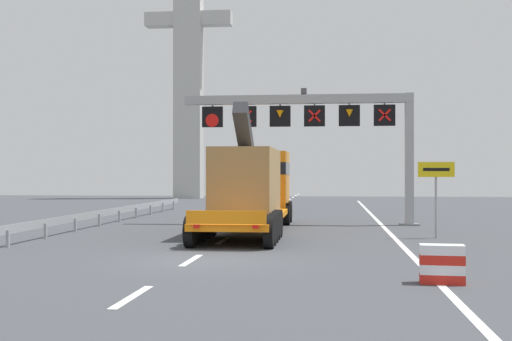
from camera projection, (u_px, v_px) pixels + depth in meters
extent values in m
plane|color=#424449|center=(203.00, 260.00, 19.72)|extent=(112.00, 112.00, 0.00)
cube|color=silver|center=(132.00, 297.00, 13.79)|extent=(0.20, 2.60, 0.01)
cube|color=silver|center=(191.00, 260.00, 19.60)|extent=(0.20, 2.60, 0.01)
cube|color=silver|center=(223.00, 240.00, 25.41)|extent=(0.20, 2.60, 0.01)
cube|color=silver|center=(243.00, 228.00, 31.23)|extent=(0.20, 2.60, 0.01)
cube|color=silver|center=(257.00, 220.00, 37.04)|extent=(0.20, 2.60, 0.01)
cube|color=silver|center=(267.00, 213.00, 42.85)|extent=(0.20, 2.60, 0.01)
cube|color=silver|center=(275.00, 209.00, 48.66)|extent=(0.20, 2.60, 0.01)
cube|color=silver|center=(281.00, 205.00, 54.47)|extent=(0.20, 2.60, 0.01)
cube|color=silver|center=(286.00, 202.00, 60.29)|extent=(0.20, 2.60, 0.01)
cube|color=silver|center=(290.00, 199.00, 66.10)|extent=(0.20, 2.60, 0.01)
cube|color=silver|center=(293.00, 197.00, 71.91)|extent=(0.20, 2.60, 0.01)
cube|color=silver|center=(296.00, 196.00, 77.72)|extent=(0.20, 2.60, 0.01)
cube|color=silver|center=(298.00, 194.00, 83.54)|extent=(0.20, 2.60, 0.01)
cube|color=silver|center=(385.00, 229.00, 30.95)|extent=(0.20, 63.00, 0.01)
cube|color=#9EA0A5|center=(409.00, 159.00, 33.04)|extent=(0.40, 0.40, 6.51)
cube|color=slate|center=(409.00, 224.00, 33.02)|extent=(0.90, 0.90, 0.08)
cube|color=#9EA0A5|center=(297.00, 99.00, 33.66)|extent=(11.41, 0.44, 0.44)
cube|color=#4C4C51|center=(304.00, 91.00, 33.63)|extent=(0.28, 0.40, 0.28)
cube|color=black|center=(384.00, 115.00, 33.18)|extent=(1.04, 0.24, 1.04)
cube|color=#9EA0A5|center=(384.00, 104.00, 33.18)|extent=(0.08, 0.08, 0.16)
cube|color=red|center=(385.00, 115.00, 33.05)|extent=(0.63, 0.02, 0.63)
cube|color=red|center=(385.00, 115.00, 33.05)|extent=(0.63, 0.02, 0.63)
cube|color=black|center=(349.00, 116.00, 33.37)|extent=(1.04, 0.24, 1.04)
cube|color=#9EA0A5|center=(349.00, 104.00, 33.37)|extent=(0.08, 0.08, 0.16)
cone|color=orange|center=(349.00, 113.00, 33.24)|extent=(0.38, 0.38, 0.36)
cube|color=black|center=(315.00, 116.00, 33.56)|extent=(1.04, 0.24, 1.04)
cube|color=#9EA0A5|center=(315.00, 105.00, 33.57)|extent=(0.08, 0.08, 0.16)
cube|color=red|center=(314.00, 116.00, 33.43)|extent=(0.63, 0.02, 0.63)
cube|color=red|center=(314.00, 116.00, 33.43)|extent=(0.63, 0.02, 0.63)
cube|color=black|center=(280.00, 116.00, 33.76)|extent=(1.04, 0.24, 1.04)
cube|color=#9EA0A5|center=(280.00, 105.00, 33.76)|extent=(0.08, 0.08, 0.16)
cone|color=orange|center=(280.00, 114.00, 33.63)|extent=(0.38, 0.38, 0.36)
cube|color=black|center=(246.00, 117.00, 33.95)|extent=(1.04, 0.24, 1.04)
cube|color=#9EA0A5|center=(246.00, 105.00, 33.95)|extent=(0.08, 0.08, 0.16)
cube|color=red|center=(246.00, 116.00, 33.82)|extent=(0.63, 0.02, 0.63)
cube|color=red|center=(246.00, 116.00, 33.82)|extent=(0.63, 0.02, 0.63)
cube|color=black|center=(213.00, 117.00, 34.14)|extent=(1.04, 0.24, 1.04)
cube|color=#9EA0A5|center=(213.00, 106.00, 34.14)|extent=(0.08, 0.08, 0.16)
cone|color=red|center=(212.00, 120.00, 34.01)|extent=(0.67, 0.02, 0.67)
cube|color=orange|center=(246.00, 218.00, 27.31)|extent=(2.85, 10.41, 0.24)
cube|color=orange|center=(226.00, 217.00, 22.06)|extent=(2.66, 0.09, 0.44)
cylinder|color=black|center=(190.00, 232.00, 22.98)|extent=(0.33, 1.10, 1.10)
cylinder|color=black|center=(269.00, 232.00, 22.69)|extent=(0.33, 1.10, 1.10)
cylinder|color=black|center=(196.00, 229.00, 24.02)|extent=(0.33, 1.10, 1.10)
cylinder|color=black|center=(272.00, 230.00, 23.73)|extent=(0.33, 1.10, 1.10)
cylinder|color=black|center=(202.00, 227.00, 25.06)|extent=(0.33, 1.10, 1.10)
cylinder|color=black|center=(274.00, 227.00, 24.78)|extent=(0.33, 1.10, 1.10)
cylinder|color=black|center=(207.00, 225.00, 26.11)|extent=(0.33, 1.10, 1.10)
cylinder|color=black|center=(276.00, 225.00, 25.82)|extent=(0.33, 1.10, 1.10)
cylinder|color=black|center=(211.00, 223.00, 27.15)|extent=(0.33, 1.10, 1.10)
cylinder|color=black|center=(278.00, 223.00, 26.86)|extent=(0.33, 1.10, 1.10)
cube|color=orange|center=(262.00, 182.00, 34.37)|extent=(2.59, 3.21, 3.10)
cube|color=black|center=(262.00, 169.00, 34.38)|extent=(2.62, 3.23, 0.60)
cylinder|color=black|center=(240.00, 211.00, 35.38)|extent=(0.35, 1.10, 1.10)
cylinder|color=black|center=(289.00, 212.00, 35.10)|extent=(0.35, 1.10, 1.10)
cylinder|color=black|center=(234.00, 214.00, 33.39)|extent=(0.35, 1.10, 1.10)
cylinder|color=black|center=(286.00, 214.00, 33.12)|extent=(0.35, 1.10, 1.10)
cube|color=#9E7A47|center=(247.00, 182.00, 27.71)|extent=(2.41, 5.73, 2.70)
cube|color=#2D2D33|center=(244.00, 133.00, 26.87)|extent=(0.58, 2.95, 2.29)
cube|color=red|center=(196.00, 226.00, 22.12)|extent=(0.20, 0.06, 0.12)
cube|color=red|center=(256.00, 227.00, 21.91)|extent=(0.20, 0.06, 0.12)
cylinder|color=#9EA0A5|center=(436.00, 200.00, 26.39)|extent=(0.10, 0.10, 3.00)
cube|color=yellow|center=(436.00, 169.00, 26.34)|extent=(1.40, 0.06, 0.59)
cube|color=black|center=(436.00, 169.00, 26.30)|extent=(1.01, 0.01, 0.12)
cube|color=red|center=(442.00, 279.00, 15.46)|extent=(1.03, 0.57, 0.23)
cube|color=white|center=(442.00, 269.00, 15.46)|extent=(1.03, 0.57, 0.22)
cube|color=red|center=(442.00, 259.00, 15.46)|extent=(1.03, 0.57, 0.23)
cube|color=white|center=(442.00, 250.00, 15.46)|extent=(1.03, 0.57, 0.23)
cube|color=#999EA3|center=(109.00, 212.00, 33.75)|extent=(0.04, 30.58, 0.32)
cube|color=#999EA3|center=(8.00, 239.00, 23.10)|extent=(0.10, 0.10, 0.60)
cube|color=#999EA3|center=(45.00, 231.00, 26.14)|extent=(0.10, 0.10, 0.60)
cube|color=#999EA3|center=(75.00, 225.00, 29.18)|extent=(0.10, 0.10, 0.60)
cube|color=#999EA3|center=(99.00, 220.00, 32.22)|extent=(0.10, 0.10, 0.60)
cube|color=#999EA3|center=(119.00, 216.00, 35.26)|extent=(0.10, 0.10, 0.60)
cube|color=#999EA3|center=(136.00, 213.00, 38.30)|extent=(0.10, 0.10, 0.60)
cube|color=#999EA3|center=(151.00, 210.00, 41.34)|extent=(0.10, 0.10, 0.60)
cube|color=#999EA3|center=(163.00, 207.00, 44.37)|extent=(0.10, 0.10, 0.60)
cube|color=#999EA3|center=(174.00, 205.00, 47.41)|extent=(0.10, 0.10, 0.60)
cube|color=#B7B7B2|center=(189.00, 54.00, 69.51)|extent=(2.80, 2.00, 29.85)
cube|color=#B7B7B2|center=(189.00, 19.00, 69.52)|extent=(9.00, 1.60, 1.40)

